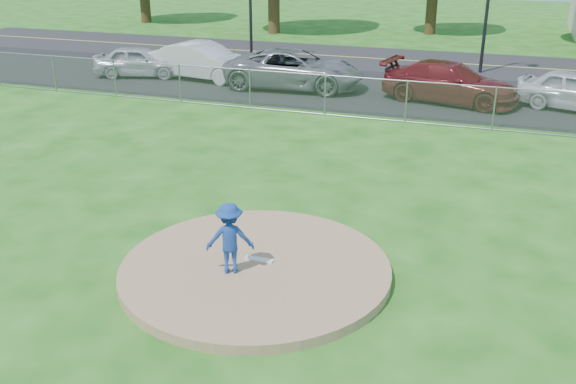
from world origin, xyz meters
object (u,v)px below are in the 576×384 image
parked_car_gray (294,69)px  parked_car_white (203,61)px  parked_car_darkred (450,83)px  pitcher (230,238)px  traffic_cone (237,79)px  parked_car_silver (139,61)px

parked_car_gray → parked_car_white: bearing=81.7°
parked_car_white → parked_car_darkred: parked_car_white is taller
pitcher → traffic_cone: bearing=-89.8°
parked_car_silver → parked_car_white: size_ratio=0.82×
traffic_cone → parked_car_silver: 5.28m
parked_car_silver → parked_car_darkred: size_ratio=0.77×
parked_car_gray → parked_car_darkred: 6.65m
parked_car_white → pitcher: bearing=-143.3°
traffic_cone → parked_car_silver: size_ratio=0.18×
pitcher → parked_car_darkred: 16.10m
parked_car_silver → parked_car_white: bearing=-97.6°
traffic_cone → parked_car_white: 2.41m
traffic_cone → parked_car_white: size_ratio=0.15×
parked_car_gray → parked_car_darkred: parked_car_gray is taller
parked_car_darkred → parked_car_silver: bearing=101.2°
parked_car_white → parked_car_gray: same height
pitcher → parked_car_silver: bearing=-76.6°
pitcher → parked_car_silver: size_ratio=0.34×
pitcher → parked_car_gray: size_ratio=0.24×
traffic_cone → parked_car_darkred: bearing=2.3°
traffic_cone → parked_car_gray: bearing=15.5°
traffic_cone → parked_car_white: (-2.12, 1.05, 0.45)m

